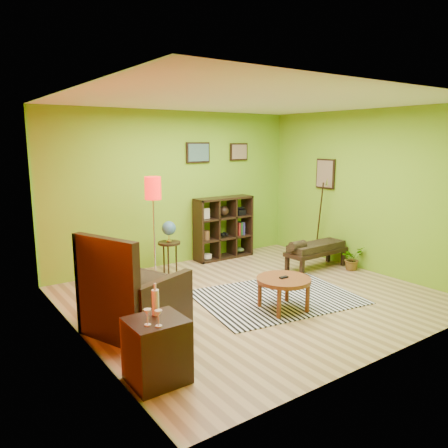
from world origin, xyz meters
TOP-DOWN VIEW (x-y plane):
  - ground at (0.00, 0.00)m, footprint 5.00×5.00m
  - room_shell at (-0.09, 0.01)m, footprint 5.04×4.54m
  - zebra_rug at (0.25, -0.24)m, footprint 2.48×2.00m
  - coffee_table at (0.01, -0.64)m, footprint 0.73×0.73m
  - armchair at (-1.92, -0.06)m, footprint 1.29×1.28m
  - side_cabinet at (-2.20, -1.28)m, footprint 0.53×0.48m
  - floor_lamp at (-0.94, 1.31)m, footprint 0.26×0.26m
  - globe_table at (-0.49, 1.67)m, footprint 0.38×0.38m
  - cube_shelf at (0.91, 2.03)m, footprint 1.20×0.35m
  - bench at (1.80, 0.47)m, footprint 1.26×0.47m
  - potted_plant at (2.30, 0.05)m, footprint 0.38×0.42m

SIDE VIEW (x-z plane):
  - ground at x=0.00m, z-range 0.00..0.00m
  - zebra_rug at x=0.25m, z-range 0.00..0.01m
  - potted_plant at x=2.30m, z-range 0.00..0.33m
  - side_cabinet at x=-2.20m, z-range -0.15..0.79m
  - bench at x=1.80m, z-range 0.08..0.65m
  - armchair at x=-1.92m, z-range -0.24..0.98m
  - coffee_table at x=0.01m, z-range 0.15..0.62m
  - cube_shelf at x=0.91m, z-range 0.00..1.20m
  - globe_table at x=-0.49m, z-range 0.24..1.17m
  - floor_lamp at x=-0.94m, z-range 0.53..2.26m
  - room_shell at x=-0.09m, z-range 0.39..3.21m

